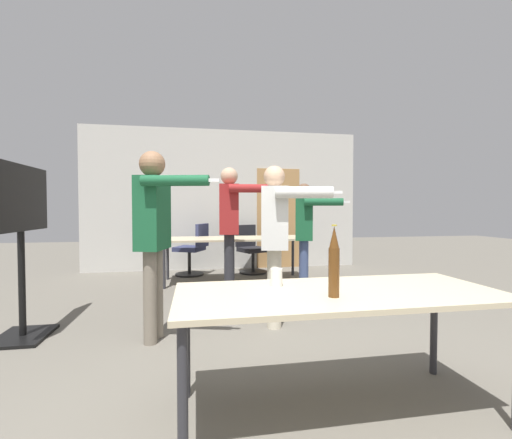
{
  "coord_description": "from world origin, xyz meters",
  "views": [
    {
      "loc": [
        -0.6,
        -1.5,
        1.22
      ],
      "look_at": [
        0.07,
        2.29,
        1.1
      ],
      "focal_mm": 24.0,
      "sensor_mm": 36.0,
      "label": 1
    }
  ],
  "objects_px": {
    "person_left_plaid": "(276,230)",
    "person_center_tall": "(230,219)",
    "person_right_polo": "(154,225)",
    "beer_bottle": "(334,263)",
    "person_near_casual": "(305,227)",
    "office_chair_mid_tucked": "(193,251)",
    "office_chair_side_rolled": "(251,251)",
    "tv_screen": "(20,230)",
    "drink_cup": "(276,277)"
  },
  "relations": [
    {
      "from": "person_left_plaid",
      "to": "drink_cup",
      "type": "bearing_deg",
      "value": -1.55
    },
    {
      "from": "person_center_tall",
      "to": "person_right_polo",
      "type": "height_order",
      "value": "person_center_tall"
    },
    {
      "from": "person_center_tall",
      "to": "person_right_polo",
      "type": "bearing_deg",
      "value": -22.65
    },
    {
      "from": "person_center_tall",
      "to": "person_near_casual",
      "type": "bearing_deg",
      "value": 95.82
    },
    {
      "from": "person_near_casual",
      "to": "beer_bottle",
      "type": "relative_size",
      "value": 3.97
    },
    {
      "from": "person_right_polo",
      "to": "person_left_plaid",
      "type": "height_order",
      "value": "person_right_polo"
    },
    {
      "from": "person_center_tall",
      "to": "person_left_plaid",
      "type": "relative_size",
      "value": 1.08
    },
    {
      "from": "person_center_tall",
      "to": "person_left_plaid",
      "type": "xyz_separation_m",
      "value": [
        0.34,
        -1.3,
        -0.09
      ]
    },
    {
      "from": "person_right_polo",
      "to": "office_chair_mid_tucked",
      "type": "relative_size",
      "value": 1.84
    },
    {
      "from": "drink_cup",
      "to": "office_chair_mid_tucked",
      "type": "bearing_deg",
      "value": 97.22
    },
    {
      "from": "beer_bottle",
      "to": "person_right_polo",
      "type": "bearing_deg",
      "value": 126.98
    },
    {
      "from": "person_right_polo",
      "to": "office_chair_side_rolled",
      "type": "height_order",
      "value": "person_right_polo"
    },
    {
      "from": "office_chair_mid_tucked",
      "to": "beer_bottle",
      "type": "xyz_separation_m",
      "value": [
        0.79,
        -4.58,
        0.47
      ]
    },
    {
      "from": "office_chair_side_rolled",
      "to": "tv_screen",
      "type": "bearing_deg",
      "value": 23.08
    },
    {
      "from": "person_left_plaid",
      "to": "person_center_tall",
      "type": "bearing_deg",
      "value": -153.7
    },
    {
      "from": "person_right_polo",
      "to": "person_left_plaid",
      "type": "relative_size",
      "value": 1.05
    },
    {
      "from": "person_center_tall",
      "to": "office_chair_mid_tucked",
      "type": "distance_m",
      "value": 1.76
    },
    {
      "from": "tv_screen",
      "to": "person_left_plaid",
      "type": "distance_m",
      "value": 2.44
    },
    {
      "from": "person_right_polo",
      "to": "beer_bottle",
      "type": "relative_size",
      "value": 4.37
    },
    {
      "from": "person_center_tall",
      "to": "drink_cup",
      "type": "distance_m",
      "value": 2.73
    },
    {
      "from": "person_left_plaid",
      "to": "office_chair_side_rolled",
      "type": "bearing_deg",
      "value": -172.6
    },
    {
      "from": "person_near_casual",
      "to": "office_chair_mid_tucked",
      "type": "height_order",
      "value": "person_near_casual"
    },
    {
      "from": "person_left_plaid",
      "to": "office_chair_side_rolled",
      "type": "relative_size",
      "value": 1.85
    },
    {
      "from": "beer_bottle",
      "to": "tv_screen",
      "type": "bearing_deg",
      "value": 143.24
    },
    {
      "from": "person_right_polo",
      "to": "drink_cup",
      "type": "height_order",
      "value": "person_right_polo"
    },
    {
      "from": "person_left_plaid",
      "to": "office_chair_side_rolled",
      "type": "height_order",
      "value": "person_left_plaid"
    },
    {
      "from": "office_chair_side_rolled",
      "to": "person_near_casual",
      "type": "bearing_deg",
      "value": 83.0
    },
    {
      "from": "person_left_plaid",
      "to": "beer_bottle",
      "type": "xyz_separation_m",
      "value": [
        -0.08,
        -1.72,
        -0.07
      ]
    },
    {
      "from": "person_right_polo",
      "to": "person_near_casual",
      "type": "xyz_separation_m",
      "value": [
        1.95,
        1.52,
        -0.12
      ]
    },
    {
      "from": "beer_bottle",
      "to": "drink_cup",
      "type": "xyz_separation_m",
      "value": [
        -0.25,
        0.31,
        -0.13
      ]
    },
    {
      "from": "person_near_casual",
      "to": "drink_cup",
      "type": "bearing_deg",
      "value": -4.73
    },
    {
      "from": "office_chair_mid_tucked",
      "to": "office_chair_side_rolled",
      "type": "relative_size",
      "value": 1.05
    },
    {
      "from": "person_left_plaid",
      "to": "person_near_casual",
      "type": "height_order",
      "value": "person_left_plaid"
    },
    {
      "from": "tv_screen",
      "to": "person_left_plaid",
      "type": "xyz_separation_m",
      "value": [
        2.44,
        -0.04,
        -0.02
      ]
    },
    {
      "from": "tv_screen",
      "to": "person_left_plaid",
      "type": "relative_size",
      "value": 0.98
    },
    {
      "from": "person_near_casual",
      "to": "beer_bottle",
      "type": "xyz_separation_m",
      "value": [
        -0.83,
        -3.01,
        -0.03
      ]
    },
    {
      "from": "person_left_plaid",
      "to": "person_near_casual",
      "type": "bearing_deg",
      "value": 161.57
    },
    {
      "from": "tv_screen",
      "to": "beer_bottle",
      "type": "distance_m",
      "value": 2.95
    },
    {
      "from": "person_center_tall",
      "to": "person_left_plaid",
      "type": "bearing_deg",
      "value": 21.25
    },
    {
      "from": "tv_screen",
      "to": "person_center_tall",
      "type": "height_order",
      "value": "person_center_tall"
    },
    {
      "from": "person_near_casual",
      "to": "beer_bottle",
      "type": "height_order",
      "value": "person_near_casual"
    },
    {
      "from": "person_center_tall",
      "to": "person_near_casual",
      "type": "relative_size",
      "value": 1.13
    },
    {
      "from": "person_center_tall",
      "to": "drink_cup",
      "type": "relative_size",
      "value": 16.16
    },
    {
      "from": "tv_screen",
      "to": "office_chair_mid_tucked",
      "type": "relative_size",
      "value": 1.73
    },
    {
      "from": "person_right_polo",
      "to": "beer_bottle",
      "type": "distance_m",
      "value": 1.87
    },
    {
      "from": "person_near_casual",
      "to": "office_chair_side_rolled",
      "type": "distance_m",
      "value": 1.83
    },
    {
      "from": "person_left_plaid",
      "to": "office_chair_mid_tucked",
      "type": "height_order",
      "value": "person_left_plaid"
    },
    {
      "from": "person_left_plaid",
      "to": "office_chair_side_rolled",
      "type": "distance_m",
      "value": 3.02
    },
    {
      "from": "person_left_plaid",
      "to": "beer_bottle",
      "type": "bearing_deg",
      "value": 8.95
    },
    {
      "from": "drink_cup",
      "to": "office_chair_side_rolled",
      "type": "bearing_deg",
      "value": 82.85
    }
  ]
}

